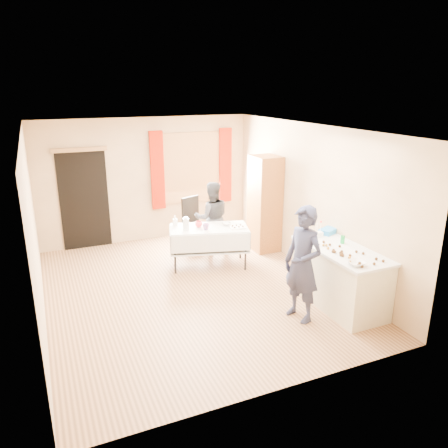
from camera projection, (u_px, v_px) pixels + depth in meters
name	position (u px, v px, depth m)	size (l,w,h in m)	color
floor	(191.00, 290.00, 7.20)	(4.50, 5.50, 0.02)	#9E7047
ceiling	(187.00, 128.00, 6.41)	(4.50, 5.50, 0.02)	white
wall_back	(147.00, 180.00, 9.22)	(4.50, 0.02, 2.60)	tan
wall_front	(279.00, 284.00, 4.40)	(4.50, 0.02, 2.60)	tan
wall_left	(33.00, 232.00, 5.95)	(0.02, 5.50, 2.60)	tan
wall_right	(311.00, 199.00, 7.67)	(0.02, 5.50, 2.60)	tan
window_frame	(192.00, 168.00, 9.50)	(1.32, 0.06, 1.52)	olive
window_pane	(192.00, 168.00, 9.49)	(1.20, 0.02, 1.40)	white
curtain_left	(157.00, 171.00, 9.16)	(0.28, 0.06, 1.65)	#9D1401
curtain_right	(225.00, 165.00, 9.76)	(0.28, 0.06, 1.65)	#9D1401
doorway	(84.00, 200.00, 8.79)	(0.95, 0.04, 2.00)	black
door_lintel	(79.00, 150.00, 8.46)	(1.05, 0.06, 0.08)	olive
cabinet	(265.00, 204.00, 8.70)	(0.50, 0.60, 1.91)	brown
counter	(340.00, 277.00, 6.57)	(0.76, 1.60, 0.91)	beige
party_table	(209.00, 243.00, 8.01)	(1.57, 1.10, 0.75)	black
chair	(196.00, 233.00, 8.99)	(0.56, 0.56, 1.05)	black
girl	(303.00, 264.00, 6.07)	(0.55, 0.69, 1.67)	#1B1E38
woman	(212.00, 218.00, 8.58)	(0.82, 0.71, 1.44)	black
soda_can	(343.00, 239.00, 6.64)	(0.07, 0.07, 0.12)	green
mixing_bowl	(356.00, 263.00, 5.83)	(0.23, 0.23, 0.06)	white
foam_block	(318.00, 234.00, 6.93)	(0.15, 0.10, 0.08)	white
blue_basket	(328.00, 231.00, 7.09)	(0.30, 0.20, 0.08)	#207CCC
pitcher	(186.00, 224.00, 7.73)	(0.11, 0.11, 0.22)	silver
cup_red	(199.00, 224.00, 7.92)	(0.15, 0.15, 0.10)	red
cup_rainbow	(206.00, 227.00, 7.77)	(0.12, 0.12, 0.11)	red
small_bowl	(226.00, 224.00, 8.03)	(0.21, 0.21, 0.05)	white
pastry_tray	(238.00, 227.00, 7.89)	(0.28, 0.20, 0.02)	white
bottle	(175.00, 220.00, 8.01)	(0.10, 0.10, 0.18)	white
cake_balls	(344.00, 253.00, 6.21)	(0.48, 1.07, 0.04)	#3F2314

